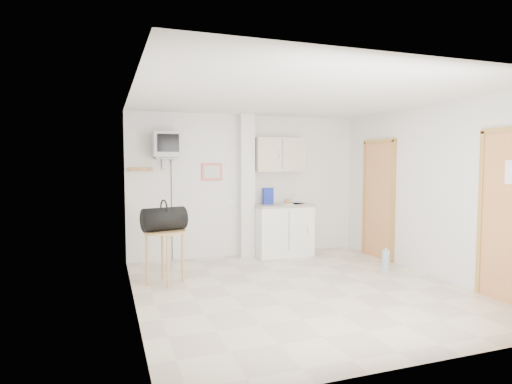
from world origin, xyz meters
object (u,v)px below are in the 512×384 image
object	(u,v)px
duffel_bag	(164,219)
water_bottle	(386,260)
round_table	(165,239)
crt_television	(166,146)

from	to	relation	value
duffel_bag	water_bottle	xyz separation A→B (m)	(3.33, -0.37, -0.74)
round_table	water_bottle	distance (m)	3.38
round_table	crt_television	bearing A→B (deg)	80.39
duffel_bag	water_bottle	world-z (taller)	duffel_bag
crt_television	duffel_bag	world-z (taller)	crt_television
crt_television	duffel_bag	xyz separation A→B (m)	(-0.21, -1.18, -1.04)
crt_television	water_bottle	distance (m)	3.92
duffel_bag	round_table	bearing A→B (deg)	-22.13
round_table	water_bottle	xyz separation A→B (m)	(3.33, -0.37, -0.46)
duffel_bag	water_bottle	distance (m)	3.43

